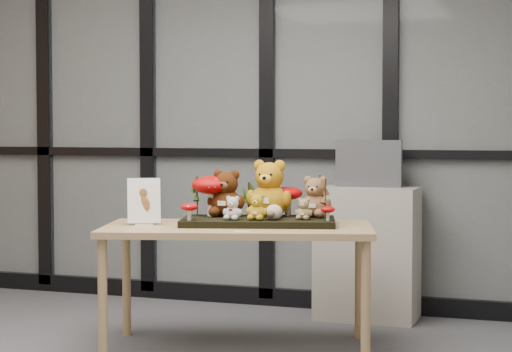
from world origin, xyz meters
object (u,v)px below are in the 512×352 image
at_px(bear_small_yellow, 257,205).
at_px(monitor, 369,164).
at_px(bear_tan_back, 315,195).
at_px(mushroom_back_left, 212,194).
at_px(mushroom_front_right, 328,213).
at_px(diorama_tray, 258,222).
at_px(mushroom_front_left, 189,211).
at_px(bear_white_bow, 233,207).
at_px(plush_cream_hedgehog, 274,211).
at_px(bear_brown_medium, 227,191).
at_px(bear_pooh_yellow, 269,185).
at_px(display_table, 238,238).
at_px(cabinet, 367,253).
at_px(sign_holder, 144,204).
at_px(bear_beige_small, 304,208).
at_px(mushroom_back_right, 288,200).

bearing_deg(bear_small_yellow, monitor, 54.76).
height_order(bear_tan_back, mushroom_back_left, bear_tan_back).
height_order(mushroom_back_left, mushroom_front_right, mushroom_back_left).
relative_size(diorama_tray, bear_tan_back, 3.32).
relative_size(diorama_tray, mushroom_front_left, 8.00).
distance_m(bear_small_yellow, monitor, 1.16).
bearing_deg(bear_white_bow, plush_cream_hedgehog, 2.60).
distance_m(bear_tan_back, mushroom_front_left, 0.72).
bearing_deg(diorama_tray, bear_white_bow, -142.52).
xyz_separation_m(bear_white_bow, mushroom_front_right, (0.50, 0.13, -0.03)).
height_order(bear_brown_medium, bear_tan_back, bear_brown_medium).
relative_size(bear_tan_back, mushroom_front_left, 2.41).
bearing_deg(bear_white_bow, bear_small_yellow, 0.51).
distance_m(plush_cream_hedgehog, mushroom_back_left, 0.42).
bearing_deg(bear_brown_medium, bear_white_bow, -75.54).
relative_size(diorama_tray, bear_small_yellow, 5.28).
relative_size(mushroom_back_left, monitor, 0.59).
bearing_deg(bear_white_bow, mushroom_back_left, 122.56).
bearing_deg(bear_pooh_yellow, display_table, -136.37).
bearing_deg(cabinet, bear_pooh_yellow, -114.19).
relative_size(bear_tan_back, mushroom_front_right, 2.93).
xyz_separation_m(sign_holder, cabinet, (1.00, 1.17, -0.38)).
xyz_separation_m(display_table, cabinet, (0.50, 1.04, -0.20)).
bearing_deg(plush_cream_hedgehog, diorama_tray, 134.35).
bearing_deg(bear_pooh_yellow, mushroom_front_right, -33.86).
xyz_separation_m(bear_pooh_yellow, bear_tan_back, (0.25, 0.05, -0.05)).
height_order(bear_brown_medium, bear_small_yellow, bear_brown_medium).
distance_m(mushroom_front_right, monitor, 1.01).
height_order(display_table, bear_beige_small, bear_beige_small).
relative_size(bear_pooh_yellow, mushroom_back_left, 1.40).
xyz_separation_m(plush_cream_hedgehog, mushroom_front_right, (0.29, 0.06, -0.00)).
height_order(diorama_tray, plush_cream_hedgehog, plush_cream_hedgehog).
bearing_deg(diorama_tray, mushroom_front_left, -158.92).
bearing_deg(display_table, cabinet, 48.70).
height_order(bear_pooh_yellow, mushroom_front_left, bear_pooh_yellow).
xyz_separation_m(display_table, bear_white_bow, (-0.01, -0.05, 0.18)).
xyz_separation_m(diorama_tray, bear_tan_back, (0.28, 0.17, 0.14)).
distance_m(bear_pooh_yellow, plush_cream_hedgehog, 0.24).
height_order(mushroom_front_left, mushroom_front_right, mushroom_front_left).
distance_m(bear_small_yellow, mushroom_front_right, 0.38).
height_order(mushroom_front_right, cabinet, cabinet).
distance_m(diorama_tray, sign_holder, 0.64).
xyz_separation_m(bear_tan_back, sign_holder, (-0.88, -0.37, -0.05)).
bearing_deg(bear_white_bow, mushroom_front_left, -170.52).
distance_m(bear_beige_small, sign_holder, 0.88).
bearing_deg(sign_holder, bear_tan_back, -4.97).
height_order(bear_brown_medium, cabinet, bear_brown_medium).
height_order(bear_brown_medium, mushroom_back_left, bear_brown_medium).
bearing_deg(mushroom_back_right, cabinet, 69.70).
bearing_deg(display_table, bear_brown_medium, 116.21).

